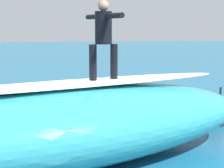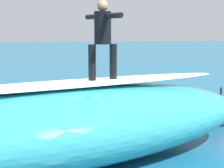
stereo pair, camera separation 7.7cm
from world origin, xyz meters
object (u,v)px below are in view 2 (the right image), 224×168
object	(u,v)px
surfboard_riding	(103,81)
buoy_marker	(220,114)
surfboard_paddling	(118,113)
surfer_riding	(103,34)
surfer_paddling	(121,107)

from	to	relation	value
surfboard_riding	buoy_marker	size ratio (longest dim) A/B	2.03
surfboard_riding	surfboard_paddling	bearing A→B (deg)	-123.48
surfboard_paddling	surfboard_riding	bearing A→B (deg)	40.09
buoy_marker	surfboard_paddling	bearing A→B (deg)	-32.04
surfer_riding	surfboard_paddling	world-z (taller)	surfer_riding
surfer_paddling	surfer_riding	bearing A→B (deg)	38.93
surfer_paddling	buoy_marker	bearing A→B (deg)	109.87
surfer_paddling	surfboard_riding	bearing A→B (deg)	38.93
surfer_riding	surfboard_paddling	xyz separation A→B (m)	(-0.93, -3.75, -2.60)
surfer_riding	surfboard_riding	bearing A→B (deg)	126.76
surfboard_riding	buoy_marker	xyz separation A→B (m)	(-3.62, -2.07, -1.33)
surfboard_riding	surfer_riding	size ratio (longest dim) A/B	1.36
surfboard_paddling	surfer_riding	bearing A→B (deg)	40.09
surfboard_riding	surfer_paddling	distance (m)	4.21
surfer_riding	buoy_marker	world-z (taller)	surfer_riding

